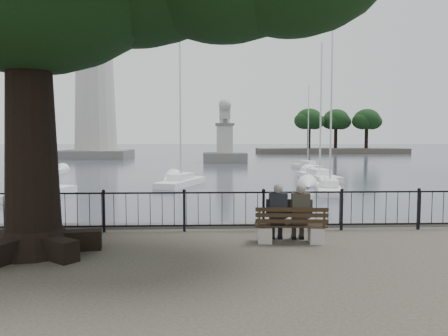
{
  "coord_description": "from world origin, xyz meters",
  "views": [
    {
      "loc": [
        -0.44,
        -8.37,
        2.37
      ],
      "look_at": [
        0.0,
        2.5,
        1.6
      ],
      "focal_mm": 35.0,
      "sensor_mm": 36.0,
      "label": 1
    }
  ],
  "objects": [
    {
      "name": "harbor",
      "position": [
        0.0,
        3.0,
        -0.5
      ],
      "size": [
        260.0,
        260.0,
        1.2
      ],
      "color": "#575653",
      "rests_on": "ground"
    },
    {
      "name": "railing",
      "position": [
        0.0,
        2.5,
        0.56
      ],
      "size": [
        22.06,
        0.06,
        1.0
      ],
      "color": "black",
      "rests_on": "ground"
    },
    {
      "name": "bench",
      "position": [
        1.44,
        1.2,
        0.29
      ],
      "size": [
        1.63,
        0.6,
        0.84
      ],
      "color": "#A29C93",
      "rests_on": "ground"
    },
    {
      "name": "person_left",
      "position": [
        1.16,
        1.32,
        0.61
      ],
      "size": [
        0.4,
        0.68,
        1.34
      ],
      "color": "black",
      "rests_on": "ground"
    },
    {
      "name": "person_right",
      "position": [
        1.66,
        1.28,
        0.61
      ],
      "size": [
        0.4,
        0.68,
        1.34
      ],
      "color": "#292620",
      "rests_on": "ground"
    },
    {
      "name": "lighthouse",
      "position": [
        -18.0,
        62.0,
        12.46
      ],
      "size": [
        10.45,
        10.45,
        31.84
      ],
      "color": "#575653",
      "rests_on": "ground"
    },
    {
      "name": "lion_monument",
      "position": [
        2.0,
        49.94,
        1.11
      ],
      "size": [
        5.71,
        5.71,
        8.49
      ],
      "color": "#575653",
      "rests_on": "ground"
    },
    {
      "name": "sailboat_a",
      "position": [
        -10.03,
        16.45,
        -0.7
      ],
      "size": [
        3.18,
        5.64,
        9.8
      ],
      "color": "white",
      "rests_on": "ground"
    },
    {
      "name": "sailboat_b",
      "position": [
        -2.22,
        21.99,
        -0.68
      ],
      "size": [
        3.4,
        5.89,
        11.24
      ],
      "color": "white",
      "rests_on": "ground"
    },
    {
      "name": "sailboat_c",
      "position": [
        7.01,
        17.79,
        -0.69
      ],
      "size": [
        2.38,
        5.16,
        10.05
      ],
      "color": "white",
      "rests_on": "ground"
    },
    {
      "name": "sailboat_d",
      "position": [
        8.46,
        25.74,
        -0.69
      ],
      "size": [
        2.25,
        6.27,
        10.89
      ],
      "color": "white",
      "rests_on": "ground"
    },
    {
      "name": "sailboat_e",
      "position": [
        -14.6,
        31.6,
        -0.63
      ],
      "size": [
        1.71,
        5.19,
        12.29
      ],
      "color": "white",
      "rests_on": "ground"
    },
    {
      "name": "sailboat_g",
      "position": [
        10.59,
        38.79,
        -0.7
      ],
      "size": [
        2.85,
        4.8,
        9.07
      ],
      "color": "white",
      "rests_on": "ground"
    },
    {
      "name": "far_shore",
      "position": [
        25.54,
        79.46,
        3.0
      ],
      "size": [
        30.0,
        8.6,
        9.18
      ],
      "color": "#3C372E",
      "rests_on": "ground"
    }
  ]
}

